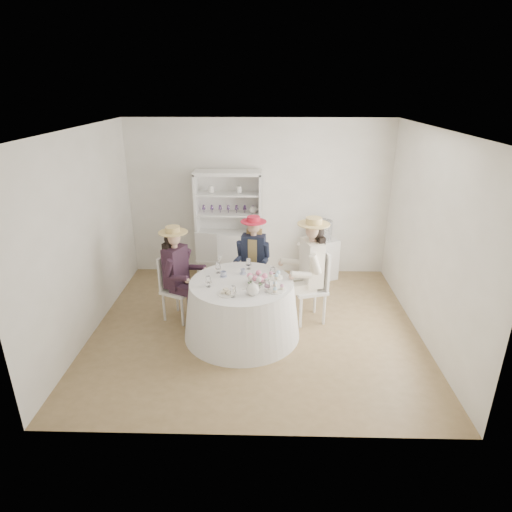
{
  "coord_description": "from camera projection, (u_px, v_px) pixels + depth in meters",
  "views": [
    {
      "loc": [
        0.14,
        -5.23,
        3.19
      ],
      "look_at": [
        0.0,
        0.1,
        1.05
      ],
      "focal_mm": 30.0,
      "sensor_mm": 36.0,
      "label": 1
    }
  ],
  "objects": [
    {
      "name": "wall_right",
      "position": [
        431.0,
        239.0,
        5.48
      ],
      "size": [
        0.0,
        4.5,
        4.5
      ],
      "primitive_type": "plane",
      "rotation": [
        1.57,
        0.0,
        -1.57
      ],
      "color": "silver",
      "rests_on": "ground"
    },
    {
      "name": "wall_back",
      "position": [
        259.0,
        199.0,
        7.39
      ],
      "size": [
        4.5,
        0.0,
        4.5
      ],
      "primitive_type": "plane",
      "rotation": [
        1.57,
        0.0,
        0.0
      ],
      "color": "silver",
      "rests_on": "ground"
    },
    {
      "name": "spare_chair",
      "position": [
        208.0,
        256.0,
        7.21
      ],
      "size": [
        0.42,
        0.42,
        0.95
      ],
      "rotation": [
        0.0,
        0.0,
        3.05
      ],
      "color": "silver",
      "rests_on": "ground"
    },
    {
      "name": "teacup_b",
      "position": [
        243.0,
        272.0,
        5.83
      ],
      "size": [
        0.09,
        0.09,
        0.06
      ],
      "primitive_type": "imported",
      "rotation": [
        0.0,
        0.0,
        0.36
      ],
      "color": "white",
      "rests_on": "tea_table"
    },
    {
      "name": "hutch",
      "position": [
        229.0,
        240.0,
        7.44
      ],
      "size": [
        1.26,
        0.81,
        1.88
      ],
      "rotation": [
        0.0,
        0.0,
        -0.38
      ],
      "color": "silver",
      "rests_on": "ground"
    },
    {
      "name": "wall_front",
      "position": [
        250.0,
        315.0,
        3.68
      ],
      "size": [
        4.5,
        0.0,
        4.5
      ],
      "primitive_type": "plane",
      "rotation": [
        -1.57,
        0.0,
        0.0
      ],
      "color": "silver",
      "rests_on": "ground"
    },
    {
      "name": "side_table",
      "position": [
        321.0,
        258.0,
        7.5
      ],
      "size": [
        0.61,
        0.61,
        0.72
      ],
      "primitive_type": "cube",
      "rotation": [
        0.0,
        0.0,
        0.43
      ],
      "color": "silver",
      "rests_on": "ground"
    },
    {
      "name": "cupcake_stand",
      "position": [
        275.0,
        284.0,
        5.35
      ],
      "size": [
        0.26,
        0.26,
        0.24
      ],
      "rotation": [
        0.0,
        0.0,
        0.15
      ],
      "color": "white",
      "rests_on": "tea_table"
    },
    {
      "name": "ceiling",
      "position": [
        256.0,
        129.0,
        5.03
      ],
      "size": [
        4.5,
        4.5,
        0.0
      ],
      "primitive_type": "plane",
      "rotation": [
        3.14,
        0.0,
        0.0
      ],
      "color": "white",
      "rests_on": "wall_back"
    },
    {
      "name": "wall_left",
      "position": [
        84.0,
        236.0,
        5.59
      ],
      "size": [
        0.0,
        4.5,
        4.5
      ],
      "primitive_type": "plane",
      "rotation": [
        1.57,
        0.0,
        1.57
      ],
      "color": "silver",
      "rests_on": "ground"
    },
    {
      "name": "guest_right",
      "position": [
        310.0,
        265.0,
        5.92
      ],
      "size": [
        0.63,
        0.58,
        1.55
      ],
      "rotation": [
        0.0,
        0.0,
        -1.29
      ],
      "color": "silver",
      "rests_on": "ground"
    },
    {
      "name": "flower_bowl",
      "position": [
        257.0,
        283.0,
        5.51
      ],
      "size": [
        0.23,
        0.23,
        0.05
      ],
      "primitive_type": "imported",
      "rotation": [
        0.0,
        0.0,
        -0.07
      ],
      "color": "white",
      "rests_on": "tea_table"
    },
    {
      "name": "table_teapot",
      "position": [
        253.0,
        289.0,
        5.24
      ],
      "size": [
        0.22,
        0.16,
        0.17
      ],
      "rotation": [
        0.0,
        0.0,
        0.01
      ],
      "color": "white",
      "rests_on": "tea_table"
    },
    {
      "name": "guest_mid",
      "position": [
        253.0,
        254.0,
        6.53
      ],
      "size": [
        0.51,
        0.53,
        1.37
      ],
      "rotation": [
        0.0,
        0.0,
        -0.15
      ],
      "color": "silver",
      "rests_on": "ground"
    },
    {
      "name": "teacup_a",
      "position": [
        223.0,
        274.0,
        5.74
      ],
      "size": [
        0.11,
        0.11,
        0.07
      ],
      "primitive_type": "imported",
      "rotation": [
        0.0,
        0.0,
        0.36
      ],
      "color": "white",
      "rests_on": "tea_table"
    },
    {
      "name": "guest_left",
      "position": [
        177.0,
        268.0,
        5.99
      ],
      "size": [
        0.59,
        0.54,
        1.41
      ],
      "rotation": [
        0.0,
        0.0,
        1.14
      ],
      "color": "silver",
      "rests_on": "ground"
    },
    {
      "name": "tea_table",
      "position": [
        242.0,
        309.0,
        5.75
      ],
      "size": [
        1.57,
        1.57,
        0.79
      ],
      "rotation": [
        0.0,
        0.0,
        0.23
      ],
      "color": "white",
      "rests_on": "ground"
    },
    {
      "name": "stemware_set",
      "position": [
        241.0,
        277.0,
        5.57
      ],
      "size": [
        0.9,
        0.94,
        0.15
      ],
      "color": "white",
      "rests_on": "tea_table"
    },
    {
      "name": "teacup_c",
      "position": [
        260.0,
        278.0,
        5.65
      ],
      "size": [
        0.09,
        0.09,
        0.06
      ],
      "primitive_type": "imported",
      "rotation": [
        0.0,
        0.0,
        -0.13
      ],
      "color": "white",
      "rests_on": "tea_table"
    },
    {
      "name": "hatbox",
      "position": [
        323.0,
        230.0,
        7.31
      ],
      "size": [
        0.35,
        0.35,
        0.32
      ],
      "primitive_type": "cylinder",
      "rotation": [
        0.0,
        0.0,
        0.08
      ],
      "color": "black",
      "rests_on": "side_table"
    },
    {
      "name": "flower_arrangement",
      "position": [
        258.0,
        277.0,
        5.5
      ],
      "size": [
        0.2,
        0.2,
        0.08
      ],
      "rotation": [
        0.0,
        0.0,
        0.13
      ],
      "color": "pink",
      "rests_on": "tea_table"
    },
    {
      "name": "sandwich_plate",
      "position": [
        227.0,
        293.0,
        5.28
      ],
      "size": [
        0.24,
        0.24,
        0.05
      ],
      "rotation": [
        0.0,
        0.0,
        -0.37
      ],
      "color": "white",
      "rests_on": "tea_table"
    },
    {
      "name": "ground",
      "position": [
        256.0,
        327.0,
        6.04
      ],
      "size": [
        4.5,
        4.5,
        0.0
      ],
      "primitive_type": "plane",
      "color": "olive",
      "rests_on": "ground"
    }
  ]
}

